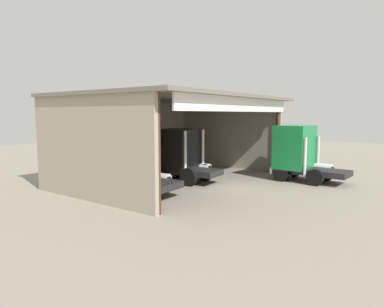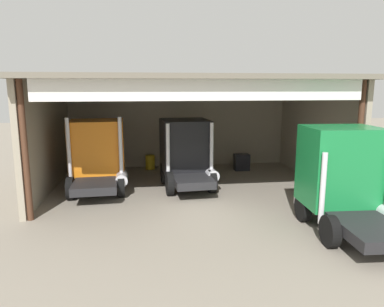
{
  "view_description": "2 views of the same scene",
  "coord_description": "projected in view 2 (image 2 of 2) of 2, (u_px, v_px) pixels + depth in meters",
  "views": [
    {
      "loc": [
        -17.7,
        -9.64,
        4.4
      ],
      "look_at": [
        0.0,
        3.18,
        1.86
      ],
      "focal_mm": 32.06,
      "sensor_mm": 36.0,
      "label": 1
    },
    {
      "loc": [
        -2.34,
        -13.62,
        5.04
      ],
      "look_at": [
        0.0,
        3.18,
        1.86
      ],
      "focal_mm": 33.42,
      "sensor_mm": 36.0,
      "label": 2
    }
  ],
  "objects": [
    {
      "name": "tool_cart",
      "position": [
        242.0,
        162.0,
        21.83
      ],
      "size": [
        0.9,
        0.6,
        1.0
      ],
      "primitive_type": "cube",
      "color": "black",
      "rests_on": "ground"
    },
    {
      "name": "truck_black_center_bay",
      "position": [
        186.0,
        151.0,
        18.08
      ],
      "size": [
        2.68,
        4.48,
        3.41
      ],
      "rotation": [
        0.0,
        0.0,
        0.06
      ],
      "color": "black",
      "rests_on": "ground"
    },
    {
      "name": "truck_orange_left_bay",
      "position": [
        98.0,
        154.0,
        17.43
      ],
      "size": [
        2.84,
        4.39,
        3.68
      ],
      "rotation": [
        0.0,
        0.0,
        0.04
      ],
      "color": "orange",
      "rests_on": "ground"
    },
    {
      "name": "truck_green_center_right_bay",
      "position": [
        344.0,
        177.0,
        12.71
      ],
      "size": [
        2.77,
        4.79,
        3.64
      ],
      "rotation": [
        0.0,
        0.0,
        -0.06
      ],
      "color": "#197F3D",
      "rests_on": "ground"
    },
    {
      "name": "ground_plane",
      "position": [
        203.0,
        213.0,
        14.51
      ],
      "size": [
        80.0,
        80.0,
        0.0
      ],
      "primitive_type": "plane",
      "color": "gray",
      "rests_on": "ground"
    },
    {
      "name": "oil_drum",
      "position": [
        150.0,
        162.0,
        22.15
      ],
      "size": [
        0.58,
        0.58,
        0.87
      ],
      "primitive_type": "cylinder",
      "color": "gold",
      "rests_on": "ground"
    },
    {
      "name": "workshop_shed",
      "position": [
        186.0,
        110.0,
        19.02
      ],
      "size": [
        14.49,
        10.09,
        5.53
      ],
      "color": "#9E937F",
      "rests_on": "ground"
    }
  ]
}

